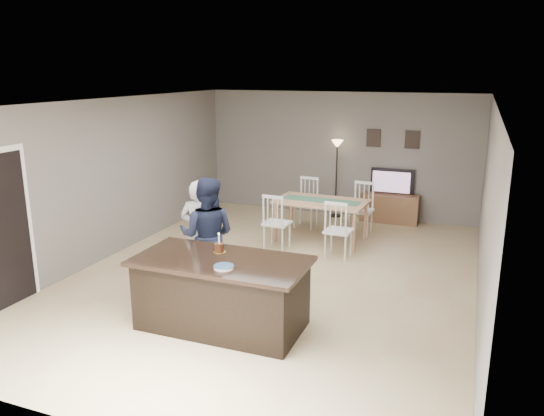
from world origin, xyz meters
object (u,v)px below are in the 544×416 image
at_px(woman, 199,232).
at_px(floor_lamp, 337,158).
at_px(birthday_cake, 219,248).
at_px(dining_table, 321,207).
at_px(kitchen_island, 222,293).
at_px(tv_console, 390,208).
at_px(man, 207,235).
at_px(plate_stack, 224,267).
at_px(television, 392,182).

relative_size(woman, floor_lamp, 0.94).
height_order(birthday_cake, dining_table, birthday_cake).
bearing_deg(birthday_cake, woman, 130.59).
distance_m(kitchen_island, dining_table, 3.80).
distance_m(tv_console, woman, 4.92).
height_order(tv_console, man, man).
height_order(plate_stack, dining_table, dining_table).
xyz_separation_m(television, birthday_cake, (-1.34, -5.41, 0.10)).
relative_size(kitchen_island, plate_stack, 8.98).
bearing_deg(dining_table, birthday_cake, -92.17).
xyz_separation_m(kitchen_island, plate_stack, (0.17, -0.27, 0.46)).
distance_m(kitchen_island, plate_stack, 0.57).
bearing_deg(tv_console, dining_table, -119.64).
xyz_separation_m(kitchen_island, birthday_cake, (-0.14, 0.23, 0.51)).
bearing_deg(tv_console, birthday_cake, -104.08).
relative_size(tv_console, woman, 0.75).
xyz_separation_m(birthday_cake, dining_table, (0.33, 3.56, -0.31)).
xyz_separation_m(birthday_cake, plate_stack, (0.31, -0.51, -0.04)).
height_order(woman, plate_stack, woman).
distance_m(kitchen_island, television, 5.78).
distance_m(kitchen_island, tv_console, 5.70).
distance_m(television, man, 5.08).
distance_m(woman, floor_lamp, 4.55).
height_order(kitchen_island, dining_table, dining_table).
height_order(plate_stack, floor_lamp, floor_lamp).
xyz_separation_m(plate_stack, dining_table, (0.02, 4.06, -0.27)).
relative_size(tv_console, dining_table, 0.61).
height_order(woman, dining_table, woman).
height_order(birthday_cake, floor_lamp, floor_lamp).
bearing_deg(floor_lamp, tv_console, -0.96).
distance_m(kitchen_island, woman, 1.55).
height_order(kitchen_island, woman, woman).
relative_size(woman, plate_stack, 6.65).
distance_m(tv_console, man, 5.04).
height_order(woman, birthday_cake, woman).
xyz_separation_m(plate_stack, floor_lamp, (-0.16, 5.86, 0.39)).
distance_m(man, birthday_cake, 0.89).
relative_size(dining_table, floor_lamp, 1.17).
bearing_deg(floor_lamp, man, -98.47).
height_order(television, plate_stack, television).
xyz_separation_m(woman, floor_lamp, (0.96, 4.41, 0.52)).
height_order(television, man, man).
bearing_deg(plate_stack, tv_console, 80.02).
distance_m(dining_table, floor_lamp, 1.92).
xyz_separation_m(man, birthday_cake, (0.54, -0.70, 0.11)).
bearing_deg(woman, dining_table, -123.23).
relative_size(television, plate_stack, 3.82).
bearing_deg(dining_table, plate_stack, -87.15).
distance_m(birthday_cake, plate_stack, 0.59).
distance_m(tv_console, floor_lamp, 1.56).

